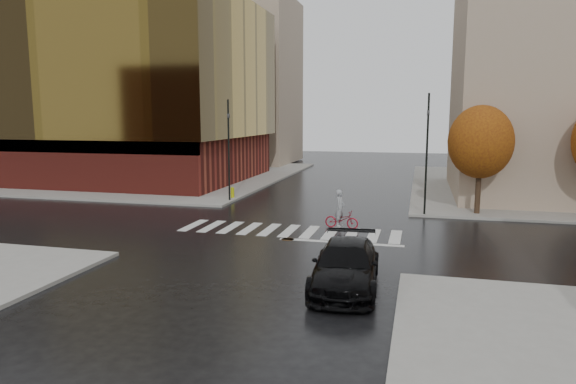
{
  "coord_description": "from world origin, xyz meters",
  "views": [
    {
      "loc": [
        6.57,
        -25.12,
        6.06
      ],
      "look_at": [
        -0.2,
        0.97,
        2.0
      ],
      "focal_mm": 32.0,
      "sensor_mm": 36.0,
      "label": 1
    }
  ],
  "objects_px": {
    "sedan": "(346,266)",
    "traffic_light_ne": "(427,146)",
    "cyclist": "(341,215)",
    "traffic_light_nw": "(229,144)",
    "fire_hydrant": "(232,192)"
  },
  "relations": [
    {
      "from": "cyclist",
      "to": "traffic_light_ne",
      "type": "xyz_separation_m",
      "value": [
        4.38,
        4.48,
        3.51
      ]
    },
    {
      "from": "sedan",
      "to": "cyclist",
      "type": "height_order",
      "value": "cyclist"
    },
    {
      "from": "sedan",
      "to": "fire_hydrant",
      "type": "relative_size",
      "value": 7.24
    },
    {
      "from": "traffic_light_nw",
      "to": "traffic_light_ne",
      "type": "height_order",
      "value": "traffic_light_ne"
    },
    {
      "from": "cyclist",
      "to": "sedan",
      "type": "bearing_deg",
      "value": -161.75
    },
    {
      "from": "sedan",
      "to": "cyclist",
      "type": "xyz_separation_m",
      "value": [
        -1.62,
        9.53,
        -0.09
      ]
    },
    {
      "from": "cyclist",
      "to": "traffic_light_nw",
      "type": "distance_m",
      "value": 11.39
    },
    {
      "from": "traffic_light_nw",
      "to": "fire_hydrant",
      "type": "height_order",
      "value": "traffic_light_nw"
    },
    {
      "from": "traffic_light_ne",
      "to": "fire_hydrant",
      "type": "relative_size",
      "value": 9.37
    },
    {
      "from": "traffic_light_nw",
      "to": "sedan",
      "type": "bearing_deg",
      "value": 53.03
    },
    {
      "from": "traffic_light_ne",
      "to": "cyclist",
      "type": "bearing_deg",
      "value": 37.69
    },
    {
      "from": "traffic_light_ne",
      "to": "traffic_light_nw",
      "type": "bearing_deg",
      "value": -16.06
    },
    {
      "from": "sedan",
      "to": "traffic_light_ne",
      "type": "distance_m",
      "value": 14.67
    },
    {
      "from": "fire_hydrant",
      "to": "traffic_light_ne",
      "type": "bearing_deg",
      "value": -12.56
    },
    {
      "from": "traffic_light_nw",
      "to": "fire_hydrant",
      "type": "bearing_deg",
      "value": -150.04
    }
  ]
}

